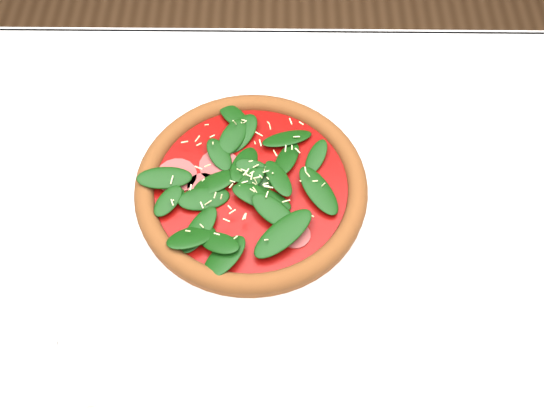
{
  "coord_description": "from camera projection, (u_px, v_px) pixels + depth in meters",
  "views": [
    {
      "loc": [
        0.03,
        -0.33,
        1.43
      ],
      "look_at": [
        0.03,
        0.06,
        0.77
      ],
      "focal_mm": 40.0,
      "sensor_mm": 36.0,
      "label": 1
    }
  ],
  "objects": [
    {
      "name": "ground",
      "position": [
        261.0,
        399.0,
        1.4
      ],
      "size": [
        6.0,
        6.0,
        0.0
      ],
      "primitive_type": "plane",
      "color": "brown",
      "rests_on": "ground"
    },
    {
      "name": "dining_table",
      "position": [
        253.0,
        288.0,
        0.84
      ],
      "size": [
        1.21,
        0.81,
        0.75
      ],
      "color": "white",
      "rests_on": "ground"
    },
    {
      "name": "plate",
      "position": [
        252.0,
        193.0,
        0.8
      ],
      "size": [
        0.35,
        0.35,
        0.01
      ],
      "color": "silver",
      "rests_on": "dining_table"
    },
    {
      "name": "pizza",
      "position": [
        251.0,
        185.0,
        0.78
      ],
      "size": [
        0.39,
        0.39,
        0.04
      ],
      "rotation": [
        0.0,
        0.0,
        -0.34
      ],
      "color": "brown",
      "rests_on": "plate"
    },
    {
      "name": "napkin",
      "position": [
        52.0,
        386.0,
        0.67
      ],
      "size": [
        0.16,
        0.1,
        0.01
      ],
      "primitive_type": "cube",
      "rotation": [
        0.0,
        0.0,
        0.28
      ],
      "color": "white",
      "rests_on": "dining_table"
    },
    {
      "name": "fork",
      "position": [
        50.0,
        362.0,
        0.68
      ],
      "size": [
        0.04,
        0.14,
        0.0
      ],
      "rotation": [
        0.0,
        0.0,
        0.18
      ],
      "color": "silver",
      "rests_on": "napkin"
    }
  ]
}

